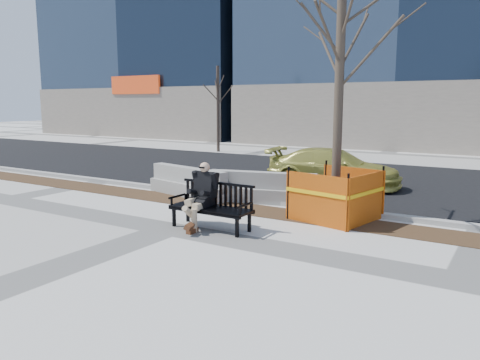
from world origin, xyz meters
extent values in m
plane|color=beige|center=(0.00, 0.00, 0.00)|extent=(120.00, 120.00, 0.00)
cube|color=#47301C|center=(0.00, 2.60, 0.00)|extent=(40.00, 1.20, 0.02)
cube|color=black|center=(0.00, 8.80, 0.00)|extent=(60.00, 10.40, 0.01)
cube|color=#9E9B93|center=(0.00, 3.55, 0.06)|extent=(60.00, 0.25, 0.12)
imported|color=#AEA943|center=(1.25, 7.04, 0.00)|extent=(4.62, 2.31, 1.29)
camera|label=1|loc=(6.70, -7.87, 2.81)|focal=34.96mm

